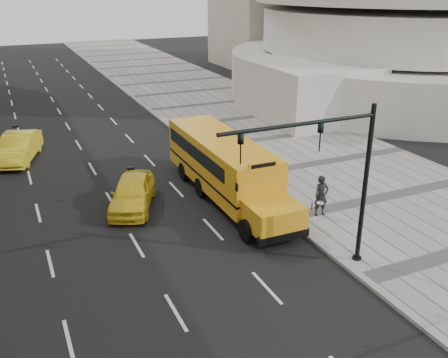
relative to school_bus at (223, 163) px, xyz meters
name	(u,v)px	position (x,y,z in m)	size (l,w,h in m)	color
ground	(130,197)	(-4.50, 1.68, -1.76)	(140.00, 140.00, 0.00)	black
sidewalk_museum	(325,163)	(7.50, 1.68, -1.69)	(12.00, 140.00, 0.15)	gray
curb_museum	(235,178)	(1.50, 1.68, -1.69)	(0.30, 140.00, 0.15)	gray
school_bus	(223,163)	(0.00, 0.00, 0.00)	(2.96, 11.56, 3.19)	orange
taxi_near	(132,193)	(-4.66, 0.41, -0.97)	(1.87, 4.65, 1.58)	yellow
taxi_far	(19,147)	(-9.28, 10.01, -0.93)	(1.77, 5.08, 1.68)	yellow
pedestrian	(321,196)	(3.04, -4.31, -0.64)	(0.71, 0.47, 1.95)	black
traffic_signal	(336,171)	(0.69, -8.23, 2.33)	(6.18, 0.36, 6.40)	black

